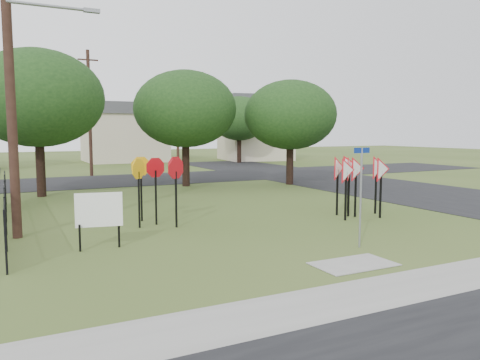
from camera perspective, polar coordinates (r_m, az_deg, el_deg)
name	(u,v)px	position (r m, az deg, el deg)	size (l,w,h in m)	color
ground	(299,244)	(13.81, 7.19, -7.70)	(140.00, 140.00, 0.00)	#3B511E
sidewalk	(410,286)	(10.72, 20.04, -12.03)	(30.00, 1.60, 0.02)	gray
planting_strip	(459,305)	(9.98, 25.19, -13.60)	(30.00, 0.80, 0.02)	#3B511E
street_right	(374,186)	(28.94, 15.99, -0.69)	(8.00, 50.00, 0.02)	black
street_far	(132,180)	(32.19, -12.99, 0.04)	(60.00, 8.00, 0.02)	black
curb_pad	(354,264)	(11.96, 13.68, -9.94)	(2.00, 1.20, 0.02)	gray
street_name_sign	(361,190)	(13.42, 14.51, -1.22)	(0.58, 0.07, 2.80)	gray
stop_sign_cluster	(157,174)	(16.50, -10.05, 0.69)	(2.15, 1.84, 2.37)	black
yield_sign_cluster	(357,171)	(18.38, 14.03, 1.04)	(2.97, 1.70, 2.35)	black
info_board	(99,212)	(13.44, -16.81, -3.74)	(1.25, 0.26, 1.58)	black
utility_pole_main	(11,65)	(15.76, -26.10, 12.51)	(3.55, 0.33, 10.00)	#3B251B
far_pole_a	(90,112)	(35.59, -17.86, 7.86)	(1.40, 0.24, 9.00)	#3B251B
far_pole_b	(178,119)	(41.42, -7.63, 7.44)	(1.40, 0.24, 8.50)	#3B251B
fence_run	(5,205)	(17.57, -26.69, -2.75)	(0.05, 11.55, 1.50)	black
house_mid	(124,132)	(52.42, -13.99, 5.69)	(8.40, 8.40, 6.20)	beige
house_right	(255,128)	(53.59, 1.83, 6.40)	(8.30, 8.30, 7.20)	beige
tree_near_left	(38,98)	(25.24, -23.45, 9.13)	(6.40, 6.40, 7.27)	black
tree_near_mid	(185,109)	(27.84, -6.70, 8.58)	(6.00, 6.00, 6.80)	black
tree_near_right	(290,115)	(28.70, 6.16, 7.88)	(5.60, 5.60, 6.33)	black
tree_far_right	(239,119)	(48.22, -0.10, 7.51)	(6.00, 6.00, 6.80)	black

